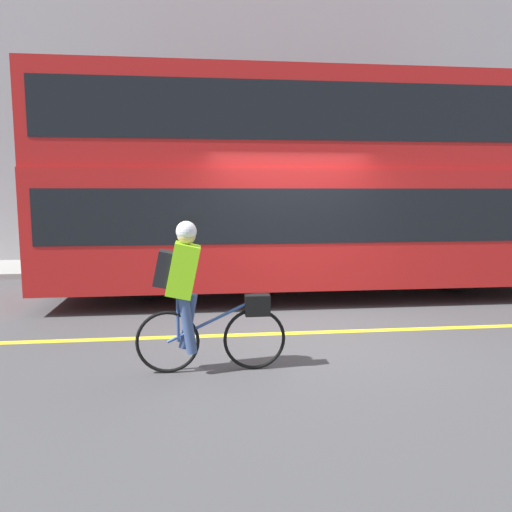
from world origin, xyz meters
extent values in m
plane|color=#424244|center=(0.00, 0.00, 0.00)|extent=(80.00, 80.00, 0.00)
cube|color=yellow|center=(0.00, 0.06, 0.00)|extent=(50.00, 0.14, 0.01)
cube|color=gray|center=(0.00, 6.02, 0.06)|extent=(60.00, 2.33, 0.12)
cube|color=#9E9EA3|center=(0.00, 7.34, 4.56)|extent=(60.00, 0.30, 9.13)
cylinder|color=black|center=(3.49, 2.57, 0.52)|extent=(1.04, 0.30, 1.04)
cylinder|color=black|center=(-2.28, 2.57, 0.52)|extent=(1.04, 0.30, 1.04)
cube|color=#B21919|center=(0.61, 2.57, 1.28)|extent=(9.30, 2.58, 1.93)
cube|color=black|center=(0.61, 2.57, 1.51)|extent=(8.93, 2.60, 0.85)
cube|color=#B21919|center=(0.61, 2.57, 3.03)|extent=(9.30, 2.48, 1.58)
cube|color=black|center=(0.61, 2.57, 3.11)|extent=(8.93, 2.50, 0.88)
torus|color=black|center=(-0.86, -1.23, 0.33)|extent=(0.67, 0.04, 0.67)
torus|color=black|center=(-1.77, -1.23, 0.33)|extent=(0.67, 0.04, 0.67)
cylinder|color=#2D4C8C|center=(-1.32, -1.23, 0.54)|extent=(0.93, 0.03, 0.45)
cylinder|color=#2D4C8C|center=(-1.66, -1.23, 0.58)|extent=(0.03, 0.03, 0.49)
cube|color=black|center=(-0.83, -1.23, 0.70)|extent=(0.26, 0.16, 0.22)
cube|color=#8CE019|center=(-1.60, -1.23, 1.09)|extent=(0.37, 0.32, 0.58)
cube|color=black|center=(-1.80, -1.23, 1.11)|extent=(0.21, 0.26, 0.38)
cylinder|color=#384C7A|center=(-1.56, -1.14, 0.53)|extent=(0.21, 0.11, 0.60)
cylinder|color=#384C7A|center=(-1.56, -1.32, 0.53)|extent=(0.19, 0.11, 0.60)
sphere|color=tan|center=(-1.56, -1.23, 1.45)|extent=(0.19, 0.19, 0.19)
sphere|color=silver|center=(-1.56, -1.23, 1.49)|extent=(0.21, 0.21, 0.21)
camera|label=1|loc=(-1.45, -6.34, 1.89)|focal=35.00mm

